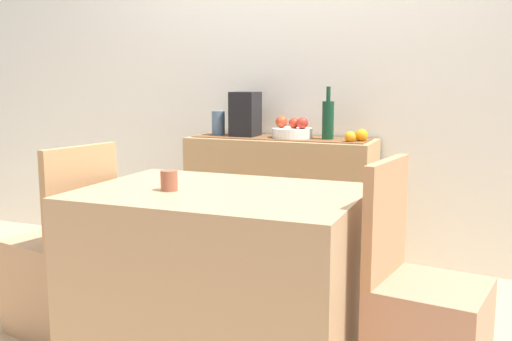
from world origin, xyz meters
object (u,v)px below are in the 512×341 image
object	(u,v)px
ceramic_vase	(218,123)
coffee_cup	(169,181)
sideboard_console	(281,202)
coffee_maker	(245,114)
dining_table	(221,276)
fruit_bowl	(292,133)
wine_bottle	(328,120)
chair_near_window	(62,276)
chair_by_corner	(424,330)

from	to	relation	value
ceramic_vase	coffee_cup	xyz separation A→B (m)	(0.44, -1.40, -0.12)
sideboard_console	coffee_maker	distance (m)	0.61
dining_table	fruit_bowl	bearing A→B (deg)	95.30
wine_bottle	dining_table	world-z (taller)	wine_bottle
dining_table	coffee_maker	bearing A→B (deg)	108.51
fruit_bowl	dining_table	size ratio (longest dim) A/B	0.22
sideboard_console	coffee_maker	size ratio (longest dim) A/B	4.08
sideboard_console	ceramic_vase	size ratio (longest dim) A/B	7.25
dining_table	chair_near_window	size ratio (longest dim) A/B	1.27
ceramic_vase	chair_by_corner	world-z (taller)	ceramic_vase
fruit_bowl	chair_by_corner	bearing A→B (deg)	-53.89
coffee_maker	coffee_cup	distance (m)	1.43
coffee_maker	chair_near_window	xyz separation A→B (m)	(-0.40, -1.32, -0.70)
coffee_cup	fruit_bowl	bearing A→B (deg)	87.01
wine_bottle	chair_by_corner	size ratio (longest dim) A/B	0.36
dining_table	coffee_cup	size ratio (longest dim) A/B	13.53
ceramic_vase	chair_by_corner	size ratio (longest dim) A/B	0.18
sideboard_console	coffee_cup	bearing A→B (deg)	-89.93
wine_bottle	coffee_maker	bearing A→B (deg)	180.00
fruit_bowl	dining_table	xyz separation A→B (m)	(0.12, -1.32, -0.49)
fruit_bowl	ceramic_vase	bearing A→B (deg)	180.00
dining_table	chair_near_window	distance (m)	0.84
wine_bottle	coffee_cup	size ratio (longest dim) A/B	3.83
ceramic_vase	dining_table	distance (m)	1.56
fruit_bowl	wine_bottle	world-z (taller)	wine_bottle
coffee_maker	ceramic_vase	xyz separation A→B (m)	(-0.19, 0.00, -0.06)
coffee_maker	chair_by_corner	world-z (taller)	coffee_maker
coffee_cup	ceramic_vase	bearing A→B (deg)	107.36
coffee_maker	chair_near_window	world-z (taller)	coffee_maker
coffee_maker	ceramic_vase	bearing A→B (deg)	180.00
wine_bottle	coffee_maker	size ratio (longest dim) A/B	1.13
ceramic_vase	wine_bottle	bearing A→B (deg)	0.00
sideboard_console	chair_by_corner	distance (m)	1.68
ceramic_vase	coffee_maker	bearing A→B (deg)	0.00
fruit_bowl	chair_near_window	bearing A→B (deg)	-118.41
wine_bottle	coffee_maker	distance (m)	0.55
wine_bottle	dining_table	distance (m)	1.44
fruit_bowl	chair_near_window	size ratio (longest dim) A/B	0.28
fruit_bowl	ceramic_vase	distance (m)	0.51
dining_table	coffee_cup	xyz separation A→B (m)	(-0.20, -0.08, 0.41)
ceramic_vase	dining_table	size ratio (longest dim) A/B	0.14
wine_bottle	chair_near_window	size ratio (longest dim) A/B	0.36
sideboard_console	dining_table	xyz separation A→B (m)	(0.20, -1.32, -0.04)
chair_by_corner	coffee_cup	bearing A→B (deg)	-175.35
ceramic_vase	dining_table	xyz separation A→B (m)	(0.63, -1.32, -0.53)
sideboard_console	ceramic_vase	bearing A→B (deg)	180.00
coffee_cup	coffee_maker	bearing A→B (deg)	99.96
coffee_maker	dining_table	xyz separation A→B (m)	(0.44, -1.32, -0.60)
ceramic_vase	chair_near_window	size ratio (longest dim) A/B	0.18
coffee_maker	ceramic_vase	world-z (taller)	coffee_maker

